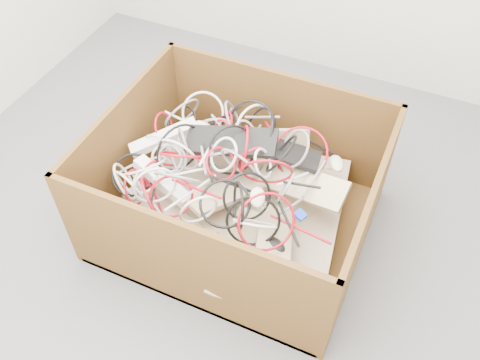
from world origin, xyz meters
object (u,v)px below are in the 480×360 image
at_px(cardboard_box, 235,203).
at_px(power_strip_right, 162,181).
at_px(vga_plug, 300,215).
at_px(power_strip_left, 164,137).

distance_m(cardboard_box, power_strip_right, 0.38).
relative_size(power_strip_right, vga_plug, 6.86).
bearing_deg(vga_plug, power_strip_left, -168.81).
bearing_deg(cardboard_box, power_strip_left, 171.13).
relative_size(cardboard_box, power_strip_right, 3.85).
relative_size(cardboard_box, vga_plug, 26.42).
height_order(power_strip_left, vga_plug, power_strip_left).
bearing_deg(cardboard_box, power_strip_right, -149.77).
xyz_separation_m(power_strip_right, vga_plug, (0.62, 0.07, 0.00)).
relative_size(power_strip_left, vga_plug, 7.38).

